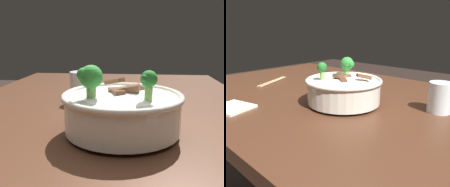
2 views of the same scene
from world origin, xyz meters
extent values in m
cube|color=#472819|center=(0.00, 0.00, 0.79)|extent=(1.59, 0.89, 0.04)
cube|color=#472819|center=(0.72, -0.37, 0.39)|extent=(0.07, 0.07, 0.77)
cube|color=#472819|center=(0.72, 0.37, 0.39)|extent=(0.07, 0.07, 0.77)
cylinder|color=silver|center=(-0.03, -0.06, 0.82)|extent=(0.12, 0.12, 0.01)
cylinder|color=silver|center=(-0.03, -0.06, 0.86)|extent=(0.24, 0.24, 0.07)
torus|color=silver|center=(-0.03, -0.06, 0.90)|extent=(0.25, 0.25, 0.01)
ellipsoid|color=white|center=(-0.03, -0.06, 0.88)|extent=(0.20, 0.20, 0.04)
cube|color=brown|center=(0.03, -0.04, 0.91)|extent=(0.04, 0.05, 0.02)
cube|color=brown|center=(-0.04, -0.05, 0.91)|extent=(0.05, 0.04, 0.01)
cube|color=#563323|center=(-0.01, -0.09, 0.91)|extent=(0.05, 0.04, 0.02)
cube|color=brown|center=(-0.03, -0.06, 0.91)|extent=(0.03, 0.07, 0.03)
cylinder|color=#6BA84C|center=(-0.07, 0.00, 0.91)|extent=(0.02, 0.02, 0.03)
sphere|color=#2D8433|center=(-0.07, 0.00, 0.94)|extent=(0.05, 0.05, 0.05)
sphere|color=#2D8433|center=(-0.05, 0.00, 0.94)|extent=(0.03, 0.03, 0.03)
sphere|color=#2D8433|center=(-0.07, 0.01, 0.95)|extent=(0.03, 0.03, 0.03)
cylinder|color=#7AB256|center=(-0.08, -0.11, 0.91)|extent=(0.02, 0.02, 0.03)
sphere|color=#237028|center=(-0.08, -0.11, 0.94)|extent=(0.03, 0.03, 0.03)
sphere|color=#237028|center=(-0.07, -0.11, 0.94)|extent=(0.01, 0.01, 0.01)
sphere|color=#237028|center=(-0.09, -0.10, 0.94)|extent=(0.01, 0.01, 0.01)
cylinder|color=white|center=(0.23, 0.08, 0.82)|extent=(0.07, 0.07, 0.00)
cylinder|color=white|center=(0.23, 0.08, 0.86)|extent=(0.07, 0.07, 0.09)
cylinder|color=silver|center=(0.23, 0.08, 0.85)|extent=(0.06, 0.06, 0.06)
camera|label=1|loc=(-0.56, -0.09, 1.02)|focal=42.56mm
camera|label=2|loc=(0.46, -0.61, 1.06)|focal=37.14mm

